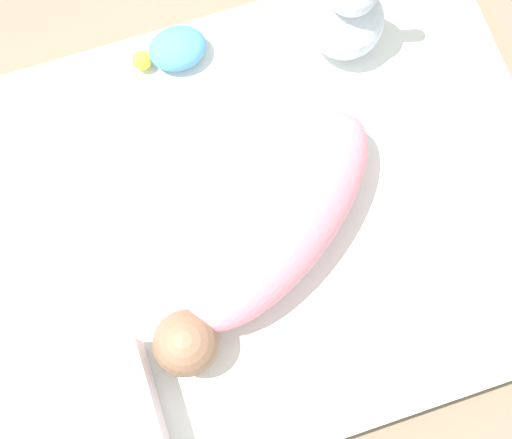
% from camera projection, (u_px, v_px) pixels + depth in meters
% --- Properties ---
extents(ground_plane, '(12.00, 12.00, 0.00)m').
position_uv_depth(ground_plane, '(236.00, 239.00, 1.57)').
color(ground_plane, '#7A6B56').
extents(bed_mattress, '(1.31, 0.92, 0.15)m').
position_uv_depth(bed_mattress, '(235.00, 231.00, 1.50)').
color(bed_mattress, white).
rests_on(bed_mattress, ground_plane).
extents(swaddled_baby, '(0.56, 0.46, 0.17)m').
position_uv_depth(swaddled_baby, '(271.00, 230.00, 1.34)').
color(swaddled_baby, pink).
rests_on(swaddled_baby, bed_mattress).
extents(bunny_plush, '(0.16, 0.16, 0.34)m').
position_uv_depth(bunny_plush, '(347.00, 13.00, 1.42)').
color(bunny_plush, silver).
rests_on(bunny_plush, bed_mattress).
extents(turtle_plush, '(0.16, 0.10, 0.07)m').
position_uv_depth(turtle_plush, '(173.00, 50.00, 1.49)').
color(turtle_plush, '#4C99C6').
rests_on(turtle_plush, bed_mattress).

